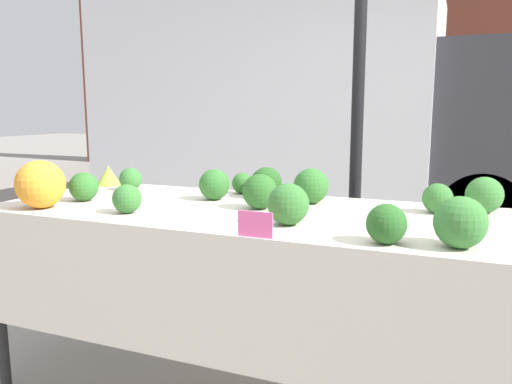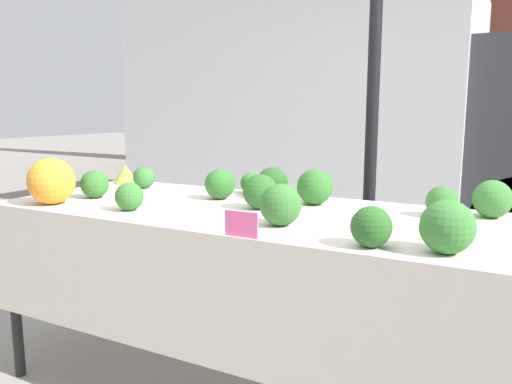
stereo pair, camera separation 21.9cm
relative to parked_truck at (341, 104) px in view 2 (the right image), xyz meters
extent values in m
cube|color=brown|center=(0.88, 4.69, 1.52)|extent=(16.00, 0.60, 5.82)
cylinder|color=black|center=(1.15, -2.92, -0.28)|extent=(0.07, 0.07, 2.22)
cube|color=silver|center=(-0.42, 0.00, 0.08)|extent=(3.77, 2.29, 2.23)
cylinder|color=black|center=(-1.46, -0.94, -1.00)|extent=(0.78, 0.22, 0.78)
cylinder|color=black|center=(-1.46, 0.94, -1.00)|extent=(0.78, 0.22, 0.78)
cube|color=beige|center=(0.88, -3.81, -0.51)|extent=(2.40, 0.92, 0.03)
cube|color=beige|center=(0.88, -4.26, -0.77)|extent=(2.40, 0.01, 0.49)
cylinder|color=black|center=(-0.26, -4.21, -0.96)|extent=(0.05, 0.05, 0.86)
cylinder|color=black|center=(-0.26, -3.41, -0.96)|extent=(0.05, 0.05, 0.86)
sphere|color=orange|center=(-0.02, -4.14, -0.39)|extent=(0.22, 0.22, 0.22)
cone|color=#93B238|center=(-0.18, -3.47, -0.44)|extent=(0.14, 0.14, 0.11)
sphere|color=#387533|center=(1.81, -3.50, -0.42)|extent=(0.16, 0.16, 0.16)
sphere|color=#336B2D|center=(1.63, -3.58, -0.43)|extent=(0.13, 0.13, 0.13)
sphere|color=#285B23|center=(0.89, -3.78, -0.42)|extent=(0.16, 0.16, 0.16)
sphere|color=#336B2D|center=(1.11, -4.03, -0.42)|extent=(0.16, 0.16, 0.16)
sphere|color=#2D6628|center=(0.60, -3.66, -0.42)|extent=(0.15, 0.15, 0.15)
sphere|color=#2D6628|center=(0.03, -3.92, -0.43)|extent=(0.14, 0.14, 0.14)
sphere|color=#23511E|center=(0.82, -3.52, -0.42)|extent=(0.16, 0.16, 0.16)
sphere|color=#336B2D|center=(0.04, -3.56, -0.44)|extent=(0.12, 0.12, 0.12)
sphere|color=#285B23|center=(1.49, -4.17, -0.43)|extent=(0.13, 0.13, 0.13)
sphere|color=#2D6628|center=(1.07, -3.57, -0.41)|extent=(0.17, 0.17, 0.17)
sphere|color=#2D6628|center=(0.66, -3.44, -0.44)|extent=(0.11, 0.11, 0.11)
sphere|color=#387533|center=(1.72, -4.13, -0.41)|extent=(0.17, 0.17, 0.17)
sphere|color=#336B2D|center=(0.40, -4.08, -0.43)|extent=(0.12, 0.12, 0.12)
cube|color=#F45B9E|center=(1.06, -4.25, -0.45)|extent=(0.13, 0.01, 0.09)
camera|label=1|loc=(1.70, -5.81, -0.06)|focal=35.00mm
camera|label=2|loc=(1.89, -5.72, -0.06)|focal=35.00mm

